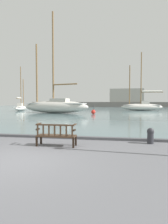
# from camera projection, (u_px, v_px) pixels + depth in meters

# --- Properties ---
(ground_plane) EXTENTS (160.00, 160.00, 0.00)m
(ground_plane) POSITION_uv_depth(u_px,v_px,m) (17.00, 160.00, 6.17)
(ground_plane) COLOR slate
(harbor_water) EXTENTS (100.00, 80.00, 0.08)m
(harbor_water) POSITION_uv_depth(u_px,v_px,m) (107.00, 109.00, 49.40)
(harbor_water) COLOR slate
(harbor_water) RESTS_ON ground
(quay_edge_kerb) EXTENTS (40.00, 0.30, 0.12)m
(quay_edge_kerb) POSITION_uv_depth(u_px,v_px,m) (56.00, 137.00, 9.95)
(quay_edge_kerb) COLOR #4C4C50
(quay_edge_kerb) RESTS_ON ground
(park_bench) EXTENTS (1.60, 0.52, 0.92)m
(park_bench) POSITION_uv_depth(u_px,v_px,m) (56.00, 135.00, 8.13)
(park_bench) COLOR black
(park_bench) RESTS_ON ground
(sailboat_outer_port) EXTENTS (2.80, 6.42, 8.60)m
(sailboat_outer_port) POSITION_uv_depth(u_px,v_px,m) (21.00, 107.00, 38.99)
(sailboat_outer_port) COLOR silver
(sailboat_outer_port) RESTS_ON harbor_water
(sailboat_nearest_port) EXTENTS (11.43, 4.94, 15.42)m
(sailboat_nearest_port) POSITION_uv_depth(u_px,v_px,m) (55.00, 105.00, 30.84)
(sailboat_nearest_port) COLOR silver
(sailboat_nearest_port) RESTS_ON harbor_water
(sailboat_distant_harbor) EXTENTS (8.33, 2.77, 11.58)m
(sailboat_distant_harbor) POSITION_uv_depth(u_px,v_px,m) (142.00, 106.00, 40.07)
(sailboat_distant_harbor) COLOR silver
(sailboat_distant_harbor) RESTS_ON harbor_water
(mooring_bollard) EXTENTS (0.31, 0.31, 0.68)m
(mooring_bollard) POSITION_uv_depth(u_px,v_px,m) (150.00, 135.00, 8.63)
(mooring_bollard) COLOR #2D2D33
(mooring_bollard) RESTS_ON ground
(channel_buoy) EXTENTS (0.61, 0.61, 1.31)m
(channel_buoy) POSITION_uv_depth(u_px,v_px,m) (93.00, 112.00, 28.37)
(channel_buoy) COLOR red
(channel_buoy) RESTS_ON harbor_water
(far_breakwater) EXTENTS (55.77, 2.40, 6.17)m
(far_breakwater) POSITION_uv_depth(u_px,v_px,m) (115.00, 102.00, 66.90)
(far_breakwater) COLOR #66605B
(far_breakwater) RESTS_ON ground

